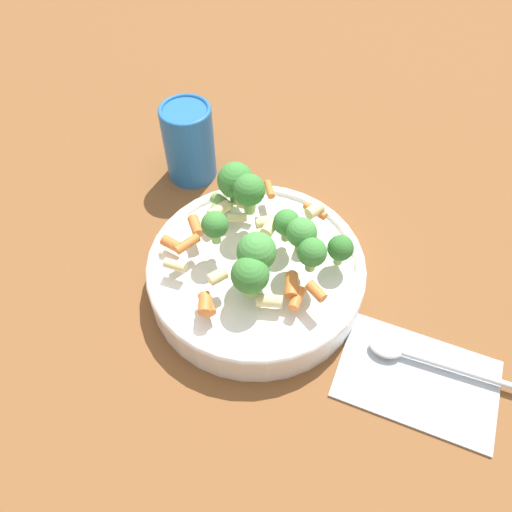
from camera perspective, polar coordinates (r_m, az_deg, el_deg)
The scene contains 6 objects.
ground_plane at distance 0.61m, azimuth 0.00°, elevation -3.20°, with size 3.00×3.00×0.00m, color brown.
bowl at distance 0.58m, azimuth 0.00°, elevation -1.80°, with size 0.25×0.25×0.05m.
pasta_salad at distance 0.55m, azimuth 0.39°, elevation 2.93°, with size 0.20×0.20×0.07m.
cup at distance 0.70m, azimuth -7.68°, elevation 12.82°, with size 0.07×0.07×0.11m.
napkin at distance 0.57m, azimuth 18.00°, elevation -13.14°, with size 0.19×0.19×0.01m.
spoon at distance 0.57m, azimuth 17.63°, elevation -10.85°, with size 0.13×0.12×0.01m.
Camera 1 is at (0.30, -0.15, 0.50)m, focal length 35.00 mm.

